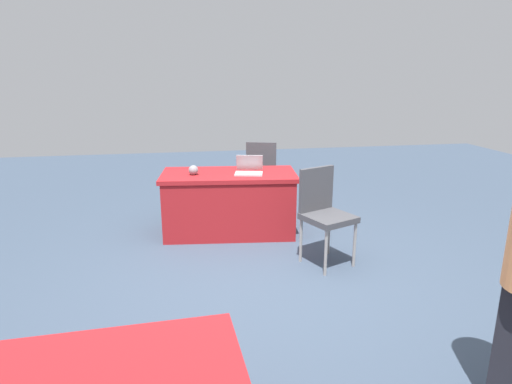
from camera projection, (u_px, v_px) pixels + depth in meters
The scene contains 7 objects.
ground_plane at pixel (260, 285), 4.01m from camera, with size 14.40×14.40×0.00m, color #3D4C60.
table_foreground at pixel (229, 203), 5.24m from camera, with size 1.66×0.94×0.75m.
chair_tucked_left at pixel (324, 209), 4.36m from camera, with size 0.58×0.58×0.97m.
chair_tucked_right at pixel (262, 169), 6.22m from camera, with size 0.54×0.54×0.96m.
laptop_silver at pixel (249, 170), 5.10m from camera, with size 0.37×0.36×0.21m.
yarn_ball at pixel (193, 170), 5.03m from camera, with size 0.11×0.11×0.11m, color gray.
scissors_red at pixel (260, 170), 5.26m from camera, with size 0.18×0.04×0.01m, color red.
Camera 1 is at (0.68, 3.58, 1.89)m, focal length 30.54 mm.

